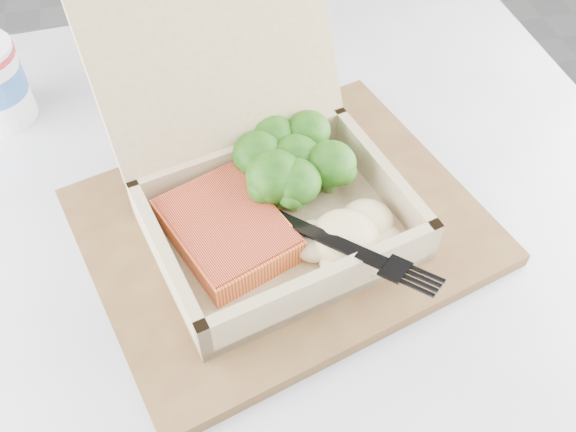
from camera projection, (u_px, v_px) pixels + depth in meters
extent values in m
cylinder|color=black|center=(277.00, 402.00, 0.87)|extent=(0.08, 0.08, 0.69)
cube|color=silver|center=(272.00, 242.00, 0.59)|extent=(0.79, 0.79, 0.03)
cube|color=brown|center=(283.00, 226.00, 0.58)|extent=(0.39, 0.35, 0.01)
cube|color=tan|center=(280.00, 232.00, 0.56)|extent=(0.24, 0.21, 0.01)
cube|color=#9C8866|center=(167.00, 264.00, 0.51)|extent=(0.05, 0.16, 0.04)
cube|color=#9C8866|center=(381.00, 180.00, 0.57)|extent=(0.05, 0.16, 0.04)
cube|color=#9C8866|center=(324.00, 288.00, 0.50)|extent=(0.21, 0.06, 0.04)
cube|color=#9C8866|center=(242.00, 162.00, 0.59)|extent=(0.21, 0.06, 0.04)
cube|color=tan|center=(217.00, 55.00, 0.54)|extent=(0.22, 0.12, 0.15)
cube|color=orange|center=(227.00, 230.00, 0.54)|extent=(0.12, 0.13, 0.02)
ellipsoid|color=beige|center=(345.00, 237.00, 0.53)|extent=(0.09, 0.08, 0.03)
cube|color=black|center=(269.00, 205.00, 0.53)|extent=(0.08, 0.09, 0.02)
cube|color=black|center=(352.00, 253.00, 0.50)|extent=(0.05, 0.05, 0.01)
cube|color=white|center=(219.00, 96.00, 0.70)|extent=(0.13, 0.17, 0.00)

